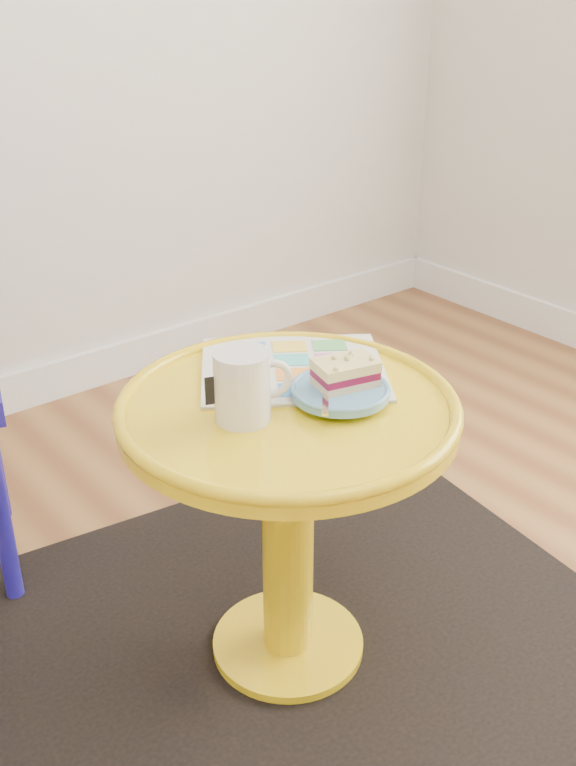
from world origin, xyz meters
TOP-DOWN VIEW (x-y plane):
  - rug at (0.33, 0.73)m, footprint 1.44×1.26m
  - side_table at (0.33, 0.73)m, footprint 0.57×0.57m
  - newspaper at (0.42, 0.83)m, footprint 0.42×0.41m
  - mug at (0.25, 0.74)m, footprint 0.12×0.09m
  - plate at (0.41, 0.69)m, footprint 0.17×0.17m
  - cake_slice at (0.42, 0.70)m, footprint 0.11×0.09m
  - fork at (0.38, 0.69)m, footprint 0.11×0.12m

SIDE VIEW (x-z plane):
  - rug at x=0.33m, z-range 0.00..0.01m
  - side_table at x=0.33m, z-range 0.12..0.66m
  - newspaper at x=0.42m, z-range 0.54..0.55m
  - plate at x=0.41m, z-range 0.55..0.57m
  - fork at x=0.38m, z-range 0.57..0.57m
  - cake_slice at x=0.42m, z-range 0.57..0.61m
  - mug at x=0.25m, z-range 0.55..0.66m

